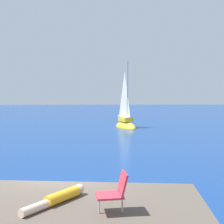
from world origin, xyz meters
TOP-DOWN VIEW (x-y plane):
  - ground_plane at (0.00, 0.00)m, footprint 160.00×160.00m
  - boulder_seaward at (2.87, -0.48)m, footprint 1.14×1.08m
  - boulder_inland at (-1.10, -0.48)m, footprint 1.15×1.24m
  - sailboat_near at (3.72, 20.50)m, footprint 2.49×3.95m
  - person_sunbather at (0.18, -2.60)m, footprint 1.20×1.46m
  - beach_chair at (1.38, -3.15)m, footprint 0.65×0.54m

SIDE VIEW (x-z plane):
  - ground_plane at x=0.00m, z-range 0.00..0.00m
  - boulder_seaward at x=2.87m, z-range -0.31..0.31m
  - boulder_inland at x=-1.10m, z-range -0.38..0.38m
  - sailboat_near at x=3.72m, z-range -3.18..3.95m
  - person_sunbather at x=0.18m, z-range 1.04..1.29m
  - beach_chair at x=1.38m, z-range 1.09..1.89m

